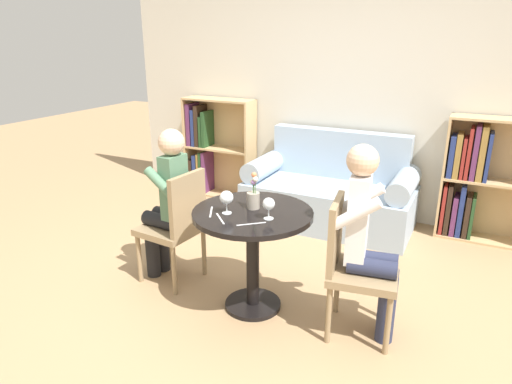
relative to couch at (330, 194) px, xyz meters
The scene contains 16 objects.
ground_plane 1.76m from the couch, 90.00° to the right, with size 16.00×16.00×0.00m, color tan.
back_wall 1.12m from the couch, 90.00° to the left, with size 5.20×0.05×2.70m.
round_table 1.75m from the couch, 90.00° to the right, with size 0.81×0.81×0.73m.
couch is the anchor object (origin of this frame).
bookshelf_left 1.61m from the couch, behind, with size 0.85×0.28×1.16m.
bookshelf_right 1.38m from the couch, 11.25° to the left, with size 0.85×0.28×1.16m.
chair_left 1.81m from the couch, 112.26° to the right, with size 0.46×0.46×0.90m.
chair_right 1.84m from the couch, 68.04° to the right, with size 0.48×0.48×0.90m.
person_left 1.86m from the couch, 115.07° to the right, with size 0.44×0.36×1.21m.
person_right 1.87m from the couch, 65.23° to the right, with size 0.45×0.38×1.25m.
wine_glass_left 1.92m from the couch, 94.21° to the right, with size 0.09×0.09×0.16m.
wine_glass_right 1.89m from the couch, 85.21° to the right, with size 0.08×0.08×0.14m.
flower_vase 1.76m from the couch, 90.70° to the right, with size 0.09×0.09×0.26m.
knife_left_setting 2.00m from the couch, 93.70° to the right, with size 0.14×0.14×0.00m.
fork_left_setting 1.94m from the couch, 97.29° to the right, with size 0.10×0.17×0.00m.
knife_right_setting 1.98m from the couch, 87.27° to the right, with size 0.15×0.13×0.00m.
Camera 1 is at (1.29, -2.52, 1.85)m, focal length 32.00 mm.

